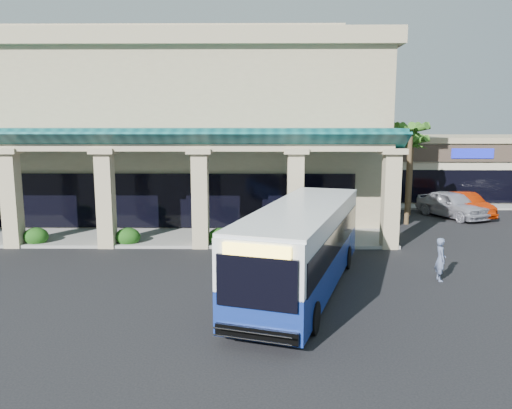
# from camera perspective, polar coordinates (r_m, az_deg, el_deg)

# --- Properties ---
(ground) EXTENTS (110.00, 110.00, 0.00)m
(ground) POSITION_cam_1_polar(r_m,az_deg,el_deg) (19.04, 0.91, -8.75)
(ground) COLOR black
(main_building) EXTENTS (30.80, 14.80, 11.35)m
(main_building) POSITION_cam_1_polar(r_m,az_deg,el_deg) (35.02, -12.55, 8.64)
(main_building) COLOR tan
(main_building) RESTS_ON ground
(arcade) EXTENTS (30.00, 6.20, 5.70)m
(arcade) POSITION_cam_1_polar(r_m,az_deg,el_deg) (26.31, -16.86, 2.20)
(arcade) COLOR #0C494C
(arcade) RESTS_ON ground
(strip_mall) EXTENTS (22.50, 12.50, 4.90)m
(strip_mall) POSITION_cam_1_polar(r_m,az_deg,el_deg) (45.97, 23.88, 4.12)
(strip_mall) COLOR beige
(strip_mall) RESTS_ON ground
(palm_0) EXTENTS (2.40, 2.40, 6.60)m
(palm_0) POSITION_cam_1_polar(r_m,az_deg,el_deg) (30.47, 17.07, 3.94)
(palm_0) COLOR #2D5F19
(palm_0) RESTS_ON ground
(palm_1) EXTENTS (2.40, 2.40, 5.80)m
(palm_1) POSITION_cam_1_polar(r_m,az_deg,el_deg) (33.65, 17.24, 3.70)
(palm_1) COLOR #2D5F19
(palm_1) RESTS_ON ground
(broadleaf_tree) EXTENTS (2.60, 2.60, 4.81)m
(broadleaf_tree) POSITION_cam_1_polar(r_m,az_deg,el_deg) (38.05, 12.18, 3.74)
(broadleaf_tree) COLOR #17450F
(broadleaf_tree) RESTS_ON ground
(transit_bus) EXTENTS (5.70, 11.18, 3.05)m
(transit_bus) POSITION_cam_1_polar(r_m,az_deg,el_deg) (17.72, 5.31, -5.03)
(transit_bus) COLOR navy
(transit_bus) RESTS_ON ground
(pedestrian) EXTENTS (0.42, 0.62, 1.65)m
(pedestrian) POSITION_cam_1_polar(r_m,az_deg,el_deg) (20.14, 20.34, -5.90)
(pedestrian) COLOR slate
(pedestrian) RESTS_ON ground
(car_silver) EXTENTS (3.82, 5.37, 1.70)m
(car_silver) POSITION_cam_1_polar(r_m,az_deg,el_deg) (33.90, 21.49, 0.02)
(car_silver) COLOR #AFAFBD
(car_silver) RESTS_ON ground
(car_white) EXTENTS (2.49, 4.91, 1.54)m
(car_white) POSITION_cam_1_polar(r_m,az_deg,el_deg) (34.61, 22.69, -0.01)
(car_white) COLOR #AB2402
(car_white) RESTS_ON ground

